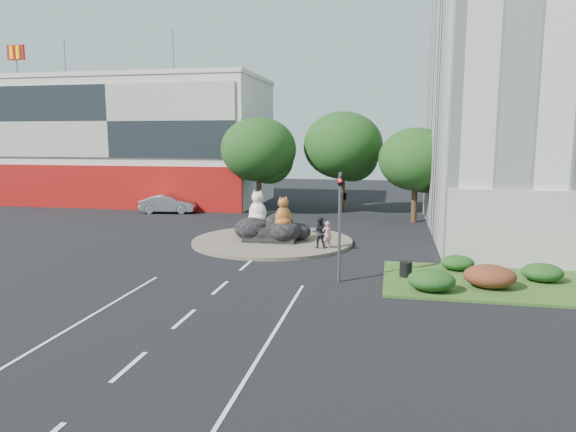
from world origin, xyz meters
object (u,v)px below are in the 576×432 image
cat_white (258,207)px  pedestrian_pink (327,235)px  kitten_calico (248,233)px  pedestrian_dark (319,233)px  parked_car (168,204)px  kitten_white (291,235)px  cat_tabby (283,212)px  litter_bin (406,269)px

cat_white → pedestrian_pink: cat_white is taller
kitten_calico → pedestrian_pink: bearing=22.6°
pedestrian_dark → parked_car: bearing=-39.9°
cat_white → kitten_white: bearing=-12.8°
cat_white → pedestrian_dark: cat_white is taller
kitten_white → pedestrian_dark: pedestrian_dark is taller
pedestrian_pink → parked_car: (-15.54, 12.58, -0.20)m
cat_white → kitten_calico: (-0.36, -0.99, -1.48)m
parked_car → pedestrian_dark: bearing=-138.8°
kitten_calico → cat_tabby: bearing=40.0°
pedestrian_dark → kitten_calico: bearing=-14.3°
pedestrian_pink → litter_bin: bearing=102.8°
pedestrian_dark → parked_car: size_ratio=0.38×
pedestrian_pink → parked_car: size_ratio=0.33×
pedestrian_dark → litter_bin: size_ratio=2.54×
pedestrian_dark → parked_car: (-15.10, 12.52, -0.31)m
cat_tabby → pedestrian_pink: cat_tabby is taller
kitten_calico → pedestrian_pink: (5.05, -1.22, 0.28)m
kitten_calico → parked_car: 15.46m
litter_bin → parked_car: bearing=138.5°
cat_white → pedestrian_dark: size_ratio=1.21×
kitten_white → pedestrian_dark: 2.34m
pedestrian_dark → litter_bin: 6.98m
cat_white → pedestrian_pink: 5.32m
cat_tabby → parked_car: bearing=104.6°
kitten_white → litter_bin: bearing=-62.6°
kitten_white → pedestrian_pink: size_ratio=0.58×
cat_white → pedestrian_dark: 4.89m
cat_white → kitten_calico: 1.82m
litter_bin → cat_white: bearing=141.3°
pedestrian_pink → litter_bin: size_ratio=2.24×
kitten_calico → pedestrian_dark: pedestrian_dark is taller
cat_white → pedestrian_dark: (4.25, -2.15, -1.09)m
pedestrian_pink → litter_bin: 6.64m
cat_tabby → pedestrian_pink: bearing=-59.5°
kitten_white → litter_bin: kitten_white is taller
litter_bin → kitten_calico: bearing=146.4°
cat_tabby → parked_car: 16.98m
cat_white → litter_bin: cat_white is taller
kitten_white → parked_car: 17.34m
pedestrian_pink → parked_car: 19.99m
kitten_calico → pedestrian_pink: 5.20m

